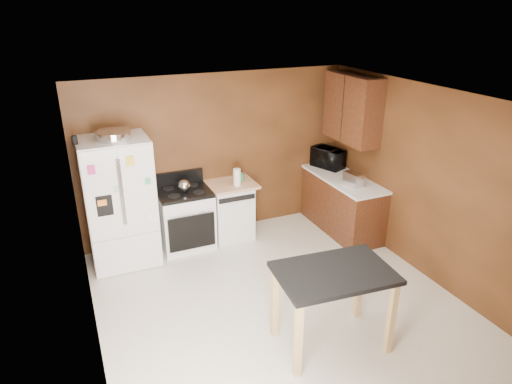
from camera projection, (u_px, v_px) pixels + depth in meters
floor at (281, 306)px, 5.56m from camera, size 4.50×4.50×0.00m
ceiling at (286, 101)px, 4.60m from camera, size 4.50×4.50×0.00m
wall_back at (217, 156)px, 6.99m from camera, size 4.20×0.00×4.20m
wall_front at (428, 340)px, 3.18m from camera, size 4.20×0.00×4.20m
wall_left at (85, 251)px, 4.31m from camera, size 0.00×4.50×4.50m
wall_right at (429, 185)px, 5.86m from camera, size 0.00×4.50×4.50m
roasting_pan at (114, 135)px, 5.83m from camera, size 0.44×0.44×0.11m
pen_cup at (74, 140)px, 5.62m from camera, size 0.07×0.07×0.11m
kettle at (184, 186)px, 6.54m from camera, size 0.18×0.18×0.18m
paper_towel at (237, 177)px, 6.78m from camera, size 0.14×0.14×0.26m
green_canister at (240, 177)px, 6.97m from camera, size 0.13×0.13×0.12m
toaster at (353, 179)px, 6.75m from camera, size 0.22×0.31×0.20m
microwave at (328, 159)px, 7.50m from camera, size 0.53×0.63×0.29m
refrigerator at (120, 202)px, 6.22m from camera, size 0.90×0.80×1.80m
gas_range at (185, 218)px, 6.78m from camera, size 0.76×0.68×1.10m
dishwasher at (230, 210)px, 7.07m from camera, size 0.78×0.63×0.89m
right_cabinets at (345, 176)px, 7.14m from camera, size 0.63×1.58×2.45m
island at (334, 283)px, 4.68m from camera, size 1.24×0.89×0.91m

